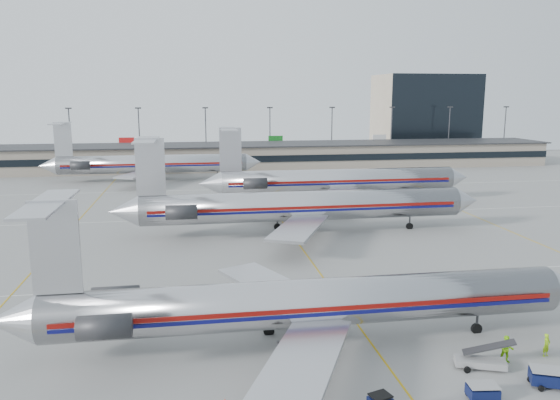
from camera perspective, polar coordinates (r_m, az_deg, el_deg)
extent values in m
plane|color=gray|center=(47.16, 7.59, -12.11)|extent=(260.00, 260.00, 0.00)
cube|color=silver|center=(56.16, 4.65, -8.23)|extent=(160.00, 0.15, 0.02)
cube|color=gray|center=(140.94, -3.88, 4.56)|extent=(160.00, 16.00, 6.00)
cube|color=black|center=(132.90, -3.55, 4.27)|extent=(160.00, 0.20, 1.60)
cube|color=#2D2D30|center=(140.64, -3.90, 5.81)|extent=(162.00, 17.00, 0.30)
cylinder|color=#38383D|center=(157.21, -21.06, 6.16)|extent=(0.30, 0.30, 15.00)
cube|color=#2D2D30|center=(156.87, -21.25, 8.92)|extent=(1.60, 0.40, 0.35)
cylinder|color=#38383D|center=(154.54, -14.48, 6.47)|extent=(0.30, 0.30, 15.00)
cube|color=#2D2D30|center=(154.20, -14.61, 9.28)|extent=(1.60, 0.40, 0.35)
cylinder|color=#38383D|center=(153.94, -7.75, 6.69)|extent=(0.30, 0.30, 15.00)
cube|color=#2D2D30|center=(153.60, -7.82, 9.52)|extent=(1.60, 0.40, 0.35)
cylinder|color=#38383D|center=(155.44, -1.06, 6.83)|extent=(0.30, 0.30, 15.00)
cube|color=#2D2D30|center=(155.10, -1.07, 9.63)|extent=(1.60, 0.40, 0.35)
cylinder|color=#38383D|center=(158.97, 5.42, 6.87)|extent=(0.30, 0.30, 15.00)
cube|color=#2D2D30|center=(158.64, 5.47, 9.61)|extent=(1.60, 0.40, 0.35)
cylinder|color=#38383D|center=(164.41, 11.55, 6.83)|extent=(0.30, 0.30, 15.00)
cube|color=#2D2D30|center=(164.09, 11.65, 9.48)|extent=(1.60, 0.40, 0.35)
cylinder|color=#38383D|center=(171.58, 17.23, 6.73)|extent=(0.30, 0.30, 15.00)
cube|color=#2D2D30|center=(171.27, 17.37, 9.26)|extent=(1.60, 0.40, 0.35)
cylinder|color=#38383D|center=(180.26, 22.40, 6.57)|extent=(0.30, 0.30, 15.00)
cube|color=#2D2D30|center=(179.97, 22.57, 8.98)|extent=(1.60, 0.40, 0.35)
cube|color=tan|center=(185.40, 14.83, 8.67)|extent=(30.00, 20.00, 25.00)
cylinder|color=#B9B9BE|center=(40.92, 3.28, -10.66)|extent=(38.03, 3.52, 3.52)
cone|color=#BCBCC1|center=(41.94, -26.20, -11.26)|extent=(3.42, 3.52, 3.52)
cube|color=maroon|center=(39.26, 3.85, -11.40)|extent=(36.13, 0.05, 0.33)
cube|color=#0B0C51|center=(39.41, 3.84, -11.91)|extent=(36.13, 0.05, 0.27)
cube|color=#BCBCC1|center=(47.06, -0.78, -8.96)|extent=(8.84, 12.89, 0.30)
cube|color=#BCBCC1|center=(35.00, 2.53, -16.25)|extent=(8.84, 12.89, 0.30)
cube|color=#BCBCC1|center=(39.58, -22.45, -4.63)|extent=(3.23, 0.24, 6.47)
cube|color=#BCBCC1|center=(38.99, -23.18, -0.31)|extent=(2.28, 9.98, 0.17)
cylinder|color=#2D2D30|center=(42.90, -16.78, -9.68)|extent=(3.42, 1.62, 1.62)
cylinder|color=#2D2D30|center=(37.92, -17.85, -12.52)|extent=(3.42, 1.62, 1.62)
cylinder|color=#2D2D30|center=(46.43, 19.88, -12.02)|extent=(0.19, 0.19, 1.57)
cylinder|color=#2D2D30|center=(39.41, -0.23, -15.57)|extent=(0.19, 0.19, 1.57)
cylinder|color=#2D2D30|center=(43.50, -1.19, -12.93)|extent=(0.19, 0.19, 1.57)
cylinder|color=black|center=(46.60, 19.84, -12.54)|extent=(0.86, 0.29, 0.86)
cylinder|color=#B9B9BE|center=(73.34, 2.53, -0.62)|extent=(43.13, 3.99, 3.99)
cone|color=#B9B9BE|center=(81.25, 18.83, -0.07)|extent=(3.45, 3.99, 3.99)
cone|color=#BCBCC1|center=(72.41, -16.01, -1.18)|extent=(3.88, 3.99, 3.99)
cube|color=maroon|center=(71.38, 2.85, -0.81)|extent=(40.97, 0.05, 0.38)
cube|color=#0B0C51|center=(71.47, 2.85, -1.14)|extent=(40.97, 0.05, 0.30)
cube|color=#BCBCC1|center=(80.45, -0.07, -0.37)|extent=(10.03, 14.62, 0.35)
cube|color=#BCBCC1|center=(65.93, 2.01, -2.88)|extent=(10.03, 14.62, 0.35)
cube|color=#BCBCC1|center=(71.14, -13.40, 3.36)|extent=(3.67, 0.27, 7.33)
cube|color=#BCBCC1|center=(70.82, -13.79, 6.12)|extent=(2.59, 11.32, 0.19)
cylinder|color=#2D2D30|center=(74.83, -10.18, -0.30)|extent=(3.88, 1.83, 1.83)
cylinder|color=#2D2D30|center=(68.81, -10.25, -1.27)|extent=(3.88, 1.83, 1.83)
cylinder|color=#2D2D30|center=(78.36, 13.39, -2.32)|extent=(0.22, 0.22, 1.78)
cylinder|color=#2D2D30|center=(70.91, 0.37, -3.40)|extent=(0.22, 0.22, 1.78)
cylinder|color=#2D2D30|center=(75.88, -0.28, -2.45)|extent=(0.22, 0.22, 1.78)
cylinder|color=black|center=(78.47, 13.38, -2.68)|extent=(0.97, 0.32, 0.97)
cylinder|color=#B9B9BE|center=(95.96, 6.19, 2.05)|extent=(41.03, 3.99, 3.99)
cone|color=#B9B9BE|center=(104.04, 18.10, 2.26)|extent=(3.45, 3.99, 3.99)
cone|color=#BCBCC1|center=(92.63, -7.34, 1.71)|extent=(3.89, 3.99, 3.99)
cube|color=maroon|center=(94.02, 6.52, 1.96)|extent=(38.97, 0.05, 0.38)
cube|color=#0B0C51|center=(94.09, 6.51, 1.70)|extent=(38.97, 0.05, 0.30)
cube|color=#BCBCC1|center=(102.84, 3.91, 2.07)|extent=(10.04, 14.64, 0.35)
cube|color=#BCBCC1|center=(88.38, 6.11, 0.59)|extent=(10.04, 14.64, 0.35)
cube|color=#BCBCC1|center=(92.08, -5.20, 5.26)|extent=(3.67, 0.27, 7.34)
cube|color=#BCBCC1|center=(91.79, -5.44, 7.40)|extent=(2.59, 11.34, 0.19)
cylinder|color=#2D2D30|center=(96.11, -3.03, 2.31)|extent=(3.89, 1.84, 1.84)
cylinder|color=#2D2D30|center=(90.06, -2.60, 1.74)|extent=(3.89, 1.84, 1.84)
cylinder|color=#2D2D30|center=(101.02, 13.86, 0.57)|extent=(0.22, 0.22, 1.78)
cylinder|color=#2D2D30|center=(93.17, 4.65, 0.01)|extent=(0.22, 0.22, 1.78)
cylinder|color=#2D2D30|center=(98.12, 3.93, 0.57)|extent=(0.22, 0.22, 1.78)
cylinder|color=black|center=(101.11, 13.85, 0.29)|extent=(0.97, 0.32, 0.97)
cylinder|color=#B9B9BE|center=(122.50, -13.05, 3.70)|extent=(40.27, 3.92, 3.92)
cone|color=#B9B9BE|center=(122.95, -2.82, 3.99)|extent=(3.39, 3.92, 3.92)
cone|color=#BCBCC1|center=(125.95, -23.11, 3.30)|extent=(3.82, 3.92, 3.92)
cube|color=maroon|center=(120.53, -13.11, 3.66)|extent=(38.26, 0.05, 0.37)
cube|color=#0B0C51|center=(120.58, -13.10, 3.46)|extent=(38.26, 0.05, 0.30)
cube|color=#BCBCC1|center=(130.13, -13.75, 3.60)|extent=(9.86, 14.37, 0.34)
cube|color=#BCBCC1|center=(115.47, -14.31, 2.69)|extent=(9.86, 14.37, 0.34)
cube|color=#BCBCC1|center=(124.62, -21.74, 5.90)|extent=(3.60, 0.26, 7.21)
cube|color=#BCBCC1|center=(124.49, -21.99, 7.45)|extent=(2.54, 11.13, 0.19)
cylinder|color=#2D2D30|center=(127.31, -19.65, 3.75)|extent=(3.82, 1.80, 1.80)
cylinder|color=#2D2D30|center=(121.42, -20.16, 3.40)|extent=(3.82, 1.80, 1.80)
cylinder|color=#2D2D30|center=(122.70, -6.56, 2.58)|extent=(0.21, 0.21, 1.75)
cylinder|color=#2D2D30|center=(120.62, -14.57, 2.16)|extent=(0.21, 0.21, 1.75)
cylinder|color=#2D2D30|center=(125.64, -14.36, 2.50)|extent=(0.21, 0.21, 1.75)
cylinder|color=black|center=(122.78, -6.55, 2.35)|extent=(0.95, 0.32, 0.95)
cube|color=black|center=(33.07, 10.45, -19.43)|extent=(1.37, 1.25, 0.08)
cube|color=#0A1137|center=(40.49, 26.10, -16.31)|extent=(2.38, 2.05, 0.74)
cube|color=gray|center=(40.26, 26.16, -15.63)|extent=(2.38, 2.05, 0.06)
cylinder|color=black|center=(41.48, 26.44, -16.27)|extent=(0.38, 0.15, 0.38)
cylinder|color=black|center=(40.69, 24.67, -16.66)|extent=(0.38, 0.15, 0.38)
cylinder|color=black|center=(39.85, 25.63, -17.35)|extent=(0.38, 0.15, 0.38)
cube|color=#0A1137|center=(37.42, 20.41, -18.28)|extent=(1.92, 1.43, 0.66)
cube|color=gray|center=(37.20, 20.46, -17.65)|extent=(1.92, 1.43, 0.06)
cylinder|color=black|center=(38.28, 20.88, -18.22)|extent=(0.34, 0.13, 0.34)
cylinder|color=black|center=(37.69, 19.05, -18.58)|extent=(0.34, 0.13, 0.34)
cube|color=gray|center=(41.17, 20.19, -15.63)|extent=(3.55, 2.27, 0.46)
cube|color=#2D2D30|center=(40.98, 20.99, -14.16)|extent=(3.47, 1.93, 1.20)
cylinder|color=black|center=(42.21, 21.30, -15.31)|extent=(0.46, 0.15, 0.46)
cylinder|color=black|center=(41.43, 22.04, -15.88)|extent=(0.46, 0.15, 0.46)
cylinder|color=black|center=(41.11, 18.29, -15.83)|extent=(0.46, 0.15, 0.46)
cylinder|color=black|center=(40.31, 18.97, -16.44)|extent=(0.46, 0.15, 0.46)
imported|color=#93D113|center=(44.47, 26.08, -13.46)|extent=(0.72, 0.60, 1.68)
imported|color=#97F016|center=(42.36, 22.59, -14.20)|extent=(1.18, 1.09, 1.95)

